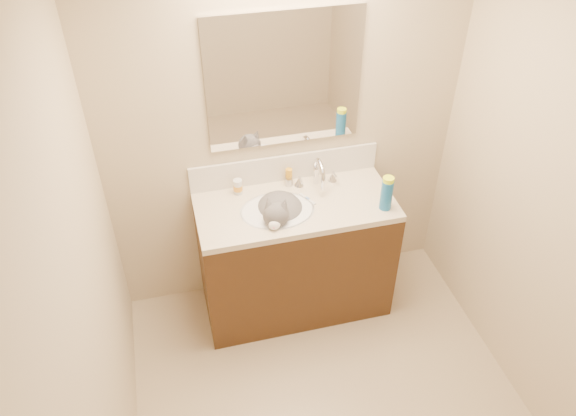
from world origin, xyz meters
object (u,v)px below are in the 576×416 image
basin (278,219)px  spray_can (386,195)px  vanity_cabinet (295,258)px  faucet (318,175)px  silver_jar (289,182)px  amber_bottle (289,176)px  cat (280,213)px  pill_bottle (238,187)px

basin → spray_can: 0.66m
vanity_cabinet → spray_can: spray_can is taller
faucet → silver_jar: 0.19m
amber_bottle → spray_can: 0.63m
amber_bottle → cat: bearing=-116.1°
vanity_cabinet → cat: bearing=-166.5°
vanity_cabinet → amber_bottle: 0.55m
cat → silver_jar: cat is taller
vanity_cabinet → spray_can: 0.76m
amber_bottle → silver_jar: bearing=-100.8°
pill_bottle → spray_can: 0.90m
faucet → spray_can: bearing=-42.9°
vanity_cabinet → pill_bottle: (-0.31, 0.19, 0.50)m
faucet → pill_bottle: faucet is taller
spray_can → basin: bearing=167.7°
vanity_cabinet → faucet: faucet is taller
pill_bottle → silver_jar: (0.32, 0.00, -0.02)m
pill_bottle → spray_can: size_ratio=0.51×
cat → amber_bottle: (0.12, 0.24, 0.08)m
pill_bottle → silver_jar: size_ratio=1.82×
cat → basin: bearing=-139.9°
basin → spray_can: (0.63, -0.14, 0.17)m
cat → pill_bottle: 0.31m
faucet → vanity_cabinet: bearing=-142.7°
pill_bottle → amber_bottle: (0.33, 0.03, 0.00)m
vanity_cabinet → spray_can: size_ratio=6.22×
spray_can → vanity_cabinet: bearing=161.8°
basin → spray_can: spray_can is taller
vanity_cabinet → basin: basin is taller
vanity_cabinet → basin: size_ratio=2.67×
pill_bottle → silver_jar: pill_bottle is taller
pill_bottle → vanity_cabinet: bearing=-31.3°
basin → cat: 0.04m
amber_bottle → basin: bearing=-118.4°
silver_jar → pill_bottle: bearing=-179.4°
faucet → cat: size_ratio=0.63×
faucet → amber_bottle: size_ratio=2.64×
basin → spray_can: bearing=-12.3°
faucet → cat: faucet is taller
vanity_cabinet → cat: size_ratio=2.70×
cat → spray_can: 0.64m
faucet → spray_can: size_ratio=1.45×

